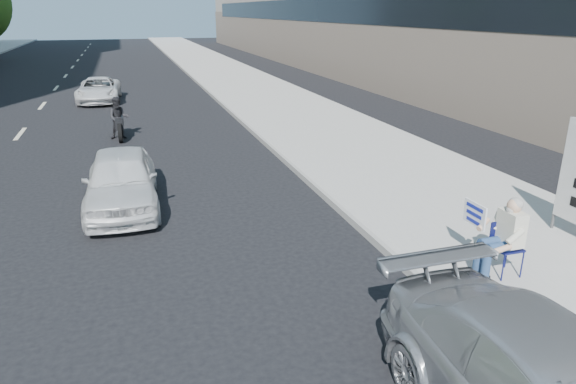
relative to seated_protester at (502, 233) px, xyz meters
name	(u,v)px	position (x,y,z in m)	size (l,w,h in m)	color
ground	(343,308)	(-2.66, 0.03, -0.87)	(160.00, 160.00, 0.00)	black
near_sidewalk	(262,94)	(1.34, 20.03, -0.80)	(5.00, 120.00, 0.15)	#9F9B95
seated_protester	(502,233)	(0.00, 0.00, 0.00)	(0.83, 1.11, 1.31)	#131756
white_sedan_near	(121,180)	(-5.70, 5.33, -0.23)	(1.53, 3.80, 1.29)	silver
white_sedan_far	(99,90)	(-6.63, 20.44, -0.31)	(1.88, 4.08, 1.13)	silver
motorcycle	(119,120)	(-5.72, 12.22, -0.24)	(0.70, 2.04, 1.42)	black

